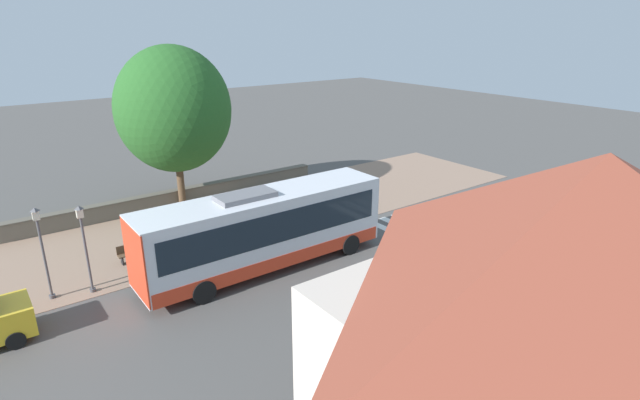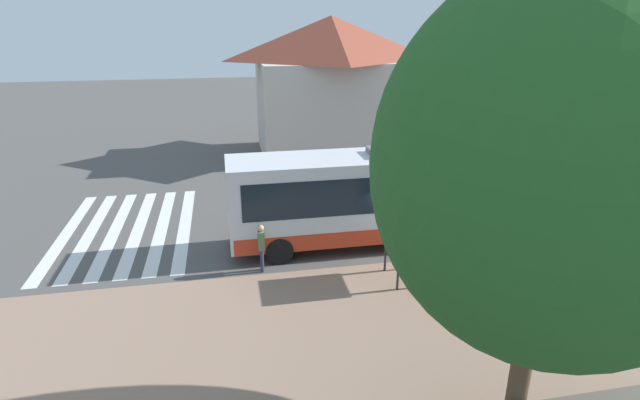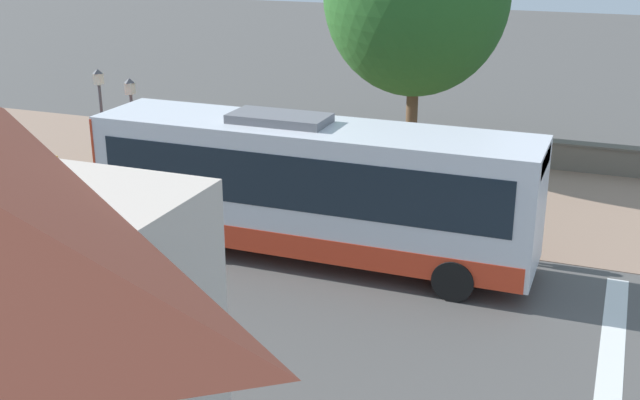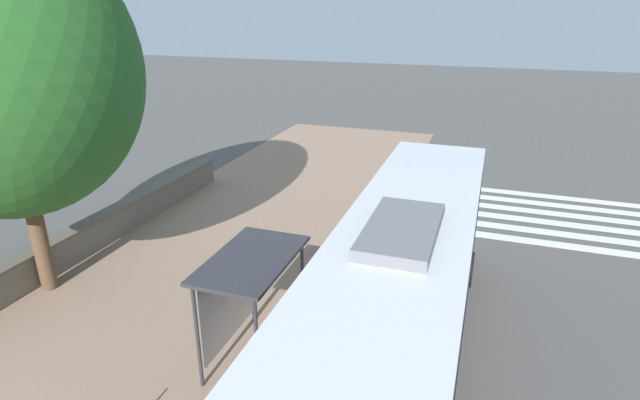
# 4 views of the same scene
# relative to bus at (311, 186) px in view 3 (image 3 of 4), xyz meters

# --- Properties ---
(ground_plane) EXTENTS (120.00, 120.00, 0.00)m
(ground_plane) POSITION_rel_bus_xyz_m (-1.90, -0.45, -1.95)
(ground_plane) COLOR #514F4C
(ground_plane) RESTS_ON ground
(sidewalk_plaza) EXTENTS (9.00, 44.00, 0.02)m
(sidewalk_plaza) POSITION_rel_bus_xyz_m (-6.40, -0.45, -1.94)
(sidewalk_plaza) COLOR #937560
(sidewalk_plaza) RESTS_ON ground
(stone_wall) EXTENTS (0.60, 20.00, 1.01)m
(stone_wall) POSITION_rel_bus_xyz_m (-10.45, -0.45, -1.44)
(stone_wall) COLOR #6B6356
(stone_wall) RESTS_ON ground
(bus) EXTENTS (2.61, 11.47, 3.77)m
(bus) POSITION_rel_bus_xyz_m (0.00, 0.00, 0.00)
(bus) COLOR silver
(bus) RESTS_ON ground
(bus_shelter) EXTENTS (1.62, 2.74, 2.52)m
(bus_shelter) POSITION_rel_bus_xyz_m (-3.25, -0.75, 0.12)
(bus_shelter) COLOR #2D2D33
(bus_shelter) RESTS_ON ground
(pedestrian) EXTENTS (0.34, 0.23, 1.75)m
(pedestrian) POSITION_rel_bus_xyz_m (-1.62, 4.70, -0.91)
(pedestrian) COLOR #2D3347
(pedestrian) RESTS_ON ground
(bench) EXTENTS (0.40, 1.61, 0.88)m
(bench) POSITION_rel_bus_xyz_m (-4.27, -4.55, -1.47)
(bench) COLOR brown
(bench) RESTS_ON ground
(street_lamp_near) EXTENTS (0.28, 0.28, 3.83)m
(street_lamp_near) POSITION_rel_bus_xyz_m (-2.42, -6.92, 0.34)
(street_lamp_near) COLOR #4C4C51
(street_lamp_near) RESTS_ON ground
(street_lamp_far) EXTENTS (0.28, 0.28, 3.94)m
(street_lamp_far) POSITION_rel_bus_xyz_m (-2.85, -8.37, 0.40)
(street_lamp_far) COLOR #4C4C51
(street_lamp_far) RESTS_ON ground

